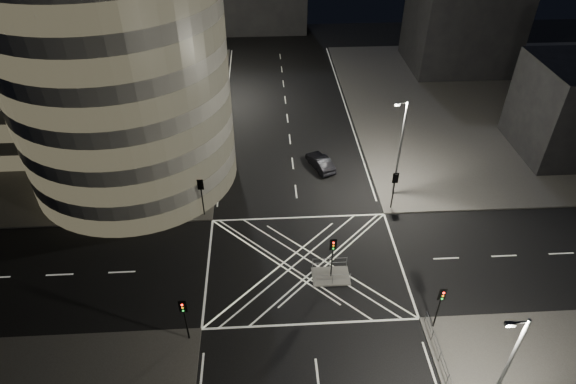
{
  "coord_description": "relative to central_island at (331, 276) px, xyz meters",
  "views": [
    {
      "loc": [
        -2.99,
        -27.9,
        29.15
      ],
      "look_at": [
        -1.02,
        6.06,
        3.0
      ],
      "focal_mm": 30.0,
      "sensor_mm": 36.0,
      "label": 1
    }
  ],
  "objects": [
    {
      "name": "sedan",
      "position": [
        0.85,
        15.48,
        0.64
      ],
      "size": [
        2.97,
        4.58,
        1.43
      ],
      "primitive_type": "imported",
      "rotation": [
        0.0,
        0.0,
        3.51
      ],
      "color": "black",
      "rests_on": "ground"
    },
    {
      "name": "street_lamp_left_near",
      "position": [
        -11.44,
        13.5,
        5.47
      ],
      "size": [
        1.25,
        0.25,
        10.0
      ],
      "color": "slate",
      "rests_on": "sidewalk_far_left"
    },
    {
      "name": "sidewalk_far_left",
      "position": [
        -31.0,
        28.5,
        0.0
      ],
      "size": [
        42.0,
        42.0,
        0.15
      ],
      "primitive_type": "cube",
      "color": "#4B4946",
      "rests_on": "ground"
    },
    {
      "name": "traffic_signal_fl",
      "position": [
        -10.8,
        8.3,
        2.84
      ],
      "size": [
        0.55,
        0.22,
        4.0
      ],
      "color": "black",
      "rests_on": "sidewalk_far_left"
    },
    {
      "name": "tree_c",
      "position": [
        -12.5,
        22.5,
        4.18
      ],
      "size": [
        4.42,
        4.42,
        6.66
      ],
      "color": "black",
      "rests_on": "sidewalk_far_left"
    },
    {
      "name": "railing_island_south",
      "position": [
        0.0,
        -0.9,
        0.62
      ],
      "size": [
        2.8,
        0.06,
        1.1
      ],
      "primitive_type": "cube",
      "color": "slate",
      "rests_on": "central_island"
    },
    {
      "name": "street_lamp_right_far",
      "position": [
        7.44,
        10.5,
        5.47
      ],
      "size": [
        1.25,
        0.25,
        10.0
      ],
      "color": "slate",
      "rests_on": "sidewalk_far_right"
    },
    {
      "name": "tree_d",
      "position": [
        -12.5,
        28.5,
        5.02
      ],
      "size": [
        5.3,
        5.3,
        8.0
      ],
      "color": "black",
      "rests_on": "sidewalk_far_left"
    },
    {
      "name": "building_right_near",
      "position": [
        28.0,
        17.5,
        5.08
      ],
      "size": [
        10.0,
        10.0,
        10.0
      ],
      "primitive_type": "cube",
      "color": "black",
      "rests_on": "sidewalk_far_right"
    },
    {
      "name": "central_island",
      "position": [
        0.0,
        0.0,
        0.0
      ],
      "size": [
        3.0,
        2.0,
        0.15
      ],
      "primitive_type": "cube",
      "color": "slate",
      "rests_on": "ground"
    },
    {
      "name": "building_right_far",
      "position": [
        24.0,
        41.5,
        7.58
      ],
      "size": [
        14.0,
        12.0,
        15.0
      ],
      "primitive_type": "cube",
      "color": "black",
      "rests_on": "sidewalk_far_right"
    },
    {
      "name": "tree_a",
      "position": [
        -12.5,
        10.5,
        4.44
      ],
      "size": [
        4.37,
        4.37,
        6.89
      ],
      "color": "black",
      "rests_on": "sidewalk_far_left"
    },
    {
      "name": "sidewalk_far_right",
      "position": [
        27.0,
        28.5,
        0.0
      ],
      "size": [
        42.0,
        42.0,
        0.15
      ],
      "primitive_type": "cube",
      "color": "#4B4946",
      "rests_on": "ground"
    },
    {
      "name": "tree_b",
      "position": [
        -12.5,
        16.5,
        4.53
      ],
      "size": [
        4.98,
        4.98,
        7.33
      ],
      "color": "black",
      "rests_on": "sidewalk_far_left"
    },
    {
      "name": "ground",
      "position": [
        -2.0,
        1.5,
        -0.07
      ],
      "size": [
        120.0,
        120.0,
        0.0
      ],
      "primitive_type": "plane",
      "color": "black",
      "rests_on": "ground"
    },
    {
      "name": "street_lamp_right_near",
      "position": [
        7.44,
        -12.5,
        5.47
      ],
      "size": [
        1.25,
        0.25,
        10.0
      ],
      "color": "slate",
      "rests_on": "sidewalk_near_right"
    },
    {
      "name": "traffic_signal_fr",
      "position": [
        6.8,
        8.3,
        2.84
      ],
      "size": [
        0.55,
        0.22,
        4.0
      ],
      "color": "black",
      "rests_on": "sidewalk_far_right"
    },
    {
      "name": "railing_island_north",
      "position": [
        0.0,
        0.9,
        0.62
      ],
      "size": [
        2.8,
        0.06,
        1.1
      ],
      "primitive_type": "cube",
      "color": "slate",
      "rests_on": "central_island"
    },
    {
      "name": "traffic_signal_nr",
      "position": [
        6.8,
        -5.3,
        2.84
      ],
      "size": [
        0.55,
        0.22,
        4.0
      ],
      "color": "black",
      "rests_on": "sidewalk_near_right"
    },
    {
      "name": "tree_e",
      "position": [
        -12.5,
        34.5,
        3.91
      ],
      "size": [
        3.53,
        3.53,
        5.88
      ],
      "color": "black",
      "rests_on": "sidewalk_far_left"
    },
    {
      "name": "traffic_signal_island",
      "position": [
        0.0,
        0.0,
        2.84
      ],
      "size": [
        0.55,
        0.22,
        4.0
      ],
      "color": "black",
      "rests_on": "central_island"
    },
    {
      "name": "traffic_signal_nl",
      "position": [
        -10.8,
        -5.3,
        2.84
      ],
      "size": [
        0.55,
        0.22,
        4.0
      ],
      "color": "black",
      "rests_on": "sidewalk_near_left"
    },
    {
      "name": "office_tower_curved",
      "position": [
        -22.74,
        20.24,
        12.58
      ],
      "size": [
        30.0,
        29.0,
        27.2
      ],
      "color": "gray",
      "rests_on": "sidewalk_far_left"
    },
    {
      "name": "street_lamp_left_far",
      "position": [
        -11.44,
        31.5,
        5.47
      ],
      "size": [
        1.25,
        0.25,
        10.0
      ],
      "color": "slate",
      "rests_on": "sidewalk_far_left"
    }
  ]
}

